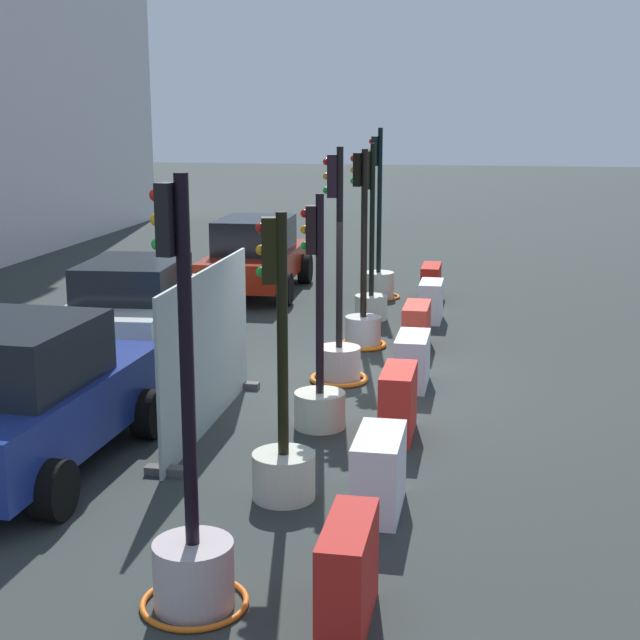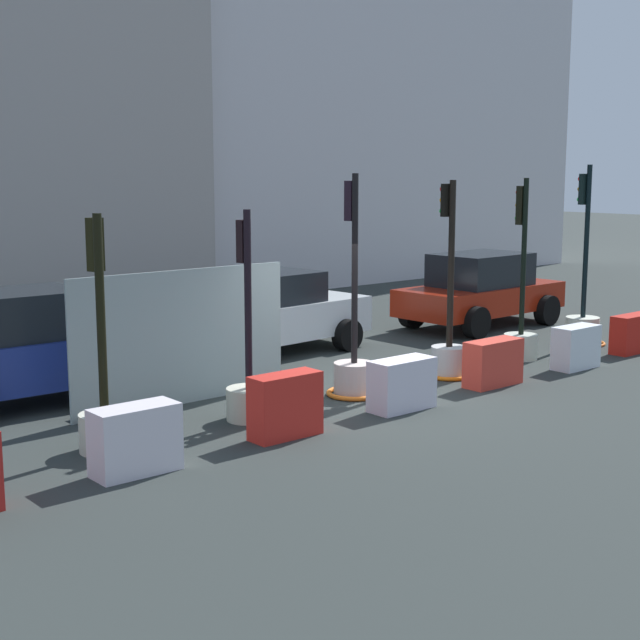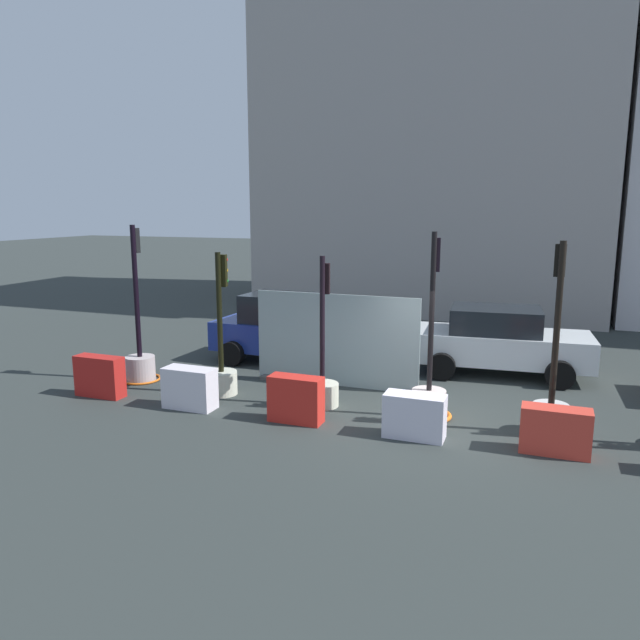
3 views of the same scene
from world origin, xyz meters
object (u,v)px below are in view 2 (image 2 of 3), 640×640
Objects in this scene: traffic_light_3 at (354,363)px; car_blue_estate at (28,349)px; traffic_light_1 at (104,404)px; traffic_light_4 at (449,345)px; construction_barrier_3 at (402,384)px; construction_barrier_6 at (634,333)px; car_red_compact at (481,290)px; construction_barrier_1 at (135,440)px; traffic_light_2 at (249,381)px; traffic_light_5 at (521,327)px; car_white_van at (268,313)px; construction_barrier_5 at (576,347)px; construction_barrier_2 at (285,406)px; traffic_light_6 at (583,318)px; construction_barrier_4 at (493,363)px.

car_blue_estate is (-4.25, 2.98, 0.33)m from traffic_light_3.
traffic_light_4 reaches higher than traffic_light_1.
construction_barrier_3 is 0.93× the size of construction_barrier_6.
construction_barrier_6 is 0.26× the size of car_red_compact.
construction_barrier_1 is at bearing -179.88° from construction_barrier_3.
traffic_light_2 is 6.66m from traffic_light_5.
car_white_van reaches higher than construction_barrier_1.
traffic_light_5 is at bearing -46.87° from car_white_van.
traffic_light_5 is 9.23m from construction_barrier_1.
traffic_light_4 is at bearing 8.81° from construction_barrier_1.
construction_barrier_5 reaches higher than construction_barrier_3.
construction_barrier_3 reaches higher than construction_barrier_6.
construction_barrier_2 is at bearing -167.00° from traffic_light_4.
traffic_light_6 is 0.86× the size of car_red_compact.
construction_barrier_2 is 4.63m from construction_barrier_4.
traffic_light_3 is at bearing -105.78° from car_white_van.
car_white_van reaches higher than construction_barrier_5.
traffic_light_5 is 3.82m from car_red_compact.
traffic_light_6 is 6.71m from car_white_van.
construction_barrier_5 is 0.24× the size of car_blue_estate.
traffic_light_5 is 3.24× the size of construction_barrier_3.
construction_barrier_1 is 11.45m from construction_barrier_6.
traffic_light_2 is 3.16× the size of construction_barrier_5.
traffic_light_6 is 11.34m from car_blue_estate.
traffic_light_1 is 0.89× the size of traffic_light_4.
traffic_light_4 is 0.80× the size of car_red_compact.
traffic_light_4 is at bearing -176.97° from traffic_light_6.
traffic_light_3 is at bearing 171.30° from construction_barrier_6.
car_white_van is at bearing 107.32° from traffic_light_4.
construction_barrier_4 is 1.14× the size of construction_barrier_5.
traffic_light_5 is (2.24, 0.13, 0.06)m from traffic_light_4.
traffic_light_6 is 3.37× the size of construction_barrier_4.
traffic_light_4 is 0.85× the size of car_blue_estate.
construction_barrier_2 is at bearing -179.32° from construction_barrier_6.
car_blue_estate is 5.34m from car_white_van.
construction_barrier_3 is at bearing -26.59° from traffic_light_2.
traffic_light_3 is at bearing 26.01° from construction_barrier_2.
car_red_compact is at bearing 19.93° from construction_barrier_1.
construction_barrier_2 reaches higher than construction_barrier_3.
traffic_light_1 is 11.80m from car_red_compact.
car_white_van is (-3.51, 4.86, 0.43)m from construction_barrier_5.
construction_barrier_6 is (6.81, 0.11, -0.01)m from construction_barrier_3.
traffic_light_5 is at bearing 3.30° from traffic_light_4.
traffic_light_6 is at bearing 15.00° from construction_barrier_4.
car_blue_estate is 0.95× the size of car_white_van.
car_red_compact is at bearing 18.94° from traffic_light_2.
construction_barrier_6 is at bearing 0.06° from construction_barrier_4.
traffic_light_6 reaches higher than traffic_light_1.
car_white_van is (3.39, 4.84, 0.38)m from construction_barrier_2.
construction_barrier_6 is 0.27× the size of car_white_van.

